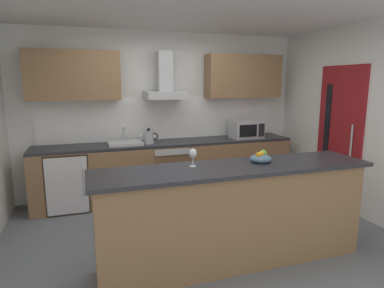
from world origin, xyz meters
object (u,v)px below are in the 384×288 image
object	(u,v)px
sink	(125,143)
microwave	(246,129)
kettle	(149,137)
wine_glass	(193,154)
refrigerator	(68,180)
fruit_bowl	(261,158)
range_hood	(165,84)
oven	(168,169)

from	to	relation	value
sink	microwave	bearing A→B (deg)	-1.12
kettle	wine_glass	xyz separation A→B (m)	(0.06, -1.92, 0.13)
sink	kettle	distance (m)	0.36
refrigerator	kettle	distance (m)	1.32
microwave	fruit_bowl	xyz separation A→B (m)	(-0.86, -1.97, 0.01)
range_hood	wine_glass	size ratio (longest dim) A/B	4.05
kettle	range_hood	world-z (taller)	range_hood
microwave	range_hood	size ratio (longest dim) A/B	0.69
refrigerator	microwave	xyz separation A→B (m)	(2.83, -0.03, 0.62)
sink	fruit_bowl	size ratio (longest dim) A/B	2.27
oven	kettle	distance (m)	0.63
refrigerator	microwave	size ratio (longest dim) A/B	1.70
wine_glass	oven	bearing A→B (deg)	82.90
fruit_bowl	microwave	bearing A→B (deg)	66.44
microwave	oven	bearing A→B (deg)	178.80
refrigerator	sink	distance (m)	0.98
kettle	range_hood	bearing A→B (deg)	28.11
microwave	wine_glass	distance (m)	2.50
microwave	refrigerator	bearing A→B (deg)	179.49
sink	wine_glass	world-z (taller)	wine_glass
oven	fruit_bowl	bearing A→B (deg)	-76.63
microwave	wine_glass	bearing A→B (deg)	-129.29
oven	range_hood	distance (m)	1.33
microwave	sink	world-z (taller)	microwave
oven	wine_glass	xyz separation A→B (m)	(-0.24, -1.96, 0.68)
microwave	range_hood	xyz separation A→B (m)	(-1.34, 0.16, 0.74)
refrigerator	range_hood	xyz separation A→B (m)	(1.49, 0.13, 1.36)
oven	refrigerator	bearing A→B (deg)	-179.90
oven	microwave	bearing A→B (deg)	-1.20
range_hood	fruit_bowl	distance (m)	2.30
wine_glass	refrigerator	bearing A→B (deg)	122.55
kettle	fruit_bowl	xyz separation A→B (m)	(0.78, -1.97, 0.05)
refrigerator	fruit_bowl	bearing A→B (deg)	-45.43
oven	range_hood	xyz separation A→B (m)	(-0.00, 0.13, 1.33)
microwave	fruit_bowl	world-z (taller)	microwave
kettle	sink	bearing A→B (deg)	172.75
kettle	wine_glass	size ratio (longest dim) A/B	1.62
refrigerator	wine_glass	xyz separation A→B (m)	(1.25, -1.96, 0.71)
sink	refrigerator	bearing A→B (deg)	-179.06
refrigerator	fruit_bowl	xyz separation A→B (m)	(1.97, -2.00, 0.63)
refrigerator	range_hood	size ratio (longest dim) A/B	1.18
kettle	wine_glass	bearing A→B (deg)	-88.17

